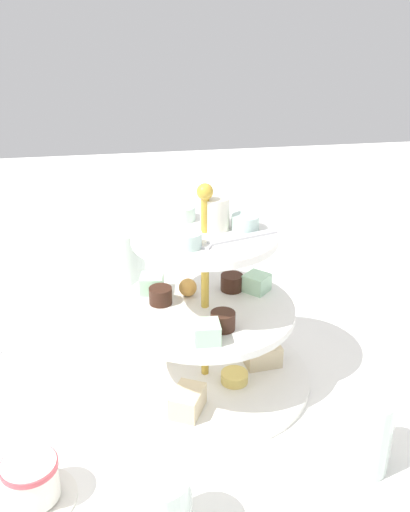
{
  "coord_description": "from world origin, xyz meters",
  "views": [
    {
      "loc": [
        -0.11,
        -0.65,
        0.49
      ],
      "look_at": [
        0.0,
        0.0,
        0.18
      ],
      "focal_mm": 41.44,
      "sensor_mm": 36.0,
      "label": 1
    }
  ],
  "objects_px": {
    "teacup_with_saucer": "(32,482)",
    "water_glass_mid_back": "(364,432)",
    "butter_knife_left": "(347,305)",
    "tiered_serving_stand": "(205,323)",
    "water_glass_tall_right": "(126,265)",
    "water_glass_short_left": "(158,509)"
  },
  "relations": [
    {
      "from": "water_glass_tall_right",
      "to": "teacup_with_saucer",
      "type": "xyz_separation_m",
      "value": [
        -0.12,
        -0.42,
        -0.04
      ]
    },
    {
      "from": "water_glass_short_left",
      "to": "water_glass_mid_back",
      "type": "relative_size",
      "value": 0.88
    },
    {
      "from": "water_glass_tall_right",
      "to": "water_glass_mid_back",
      "type": "distance_m",
      "value": 0.49
    },
    {
      "from": "water_glass_tall_right",
      "to": "teacup_with_saucer",
      "type": "relative_size",
      "value": 1.41
    },
    {
      "from": "water_glass_tall_right",
      "to": "butter_knife_left",
      "type": "bearing_deg",
      "value": -12.94
    },
    {
      "from": "teacup_with_saucer",
      "to": "water_glass_tall_right",
      "type": "bearing_deg",
      "value": 74.67
    },
    {
      "from": "water_glass_tall_right",
      "to": "water_glass_mid_back",
      "type": "bearing_deg",
      "value": -60.62
    },
    {
      "from": "teacup_with_saucer",
      "to": "water_glass_mid_back",
      "type": "distance_m",
      "value": 0.36
    },
    {
      "from": "water_glass_tall_right",
      "to": "water_glass_short_left",
      "type": "distance_m",
      "value": 0.49
    },
    {
      "from": "water_glass_tall_right",
      "to": "water_glass_mid_back",
      "type": "relative_size",
      "value": 1.35
    },
    {
      "from": "butter_knife_left",
      "to": "water_glass_mid_back",
      "type": "distance_m",
      "value": 0.37
    },
    {
      "from": "water_glass_short_left",
      "to": "teacup_with_saucer",
      "type": "relative_size",
      "value": 0.92
    },
    {
      "from": "water_glass_short_left",
      "to": "teacup_with_saucer",
      "type": "distance_m",
      "value": 0.14
    },
    {
      "from": "teacup_with_saucer",
      "to": "butter_knife_left",
      "type": "height_order",
      "value": "teacup_with_saucer"
    },
    {
      "from": "butter_knife_left",
      "to": "tiered_serving_stand",
      "type": "bearing_deg",
      "value": 100.11
    },
    {
      "from": "water_glass_mid_back",
      "to": "teacup_with_saucer",
      "type": "bearing_deg",
      "value": 178.79
    },
    {
      "from": "teacup_with_saucer",
      "to": "butter_knife_left",
      "type": "distance_m",
      "value": 0.58
    },
    {
      "from": "teacup_with_saucer",
      "to": "water_glass_mid_back",
      "type": "bearing_deg",
      "value": -1.21
    },
    {
      "from": "water_glass_short_left",
      "to": "water_glass_mid_back",
      "type": "bearing_deg",
      "value": 15.28
    },
    {
      "from": "tiered_serving_stand",
      "to": "teacup_with_saucer",
      "type": "xyz_separation_m",
      "value": [
        -0.21,
        -0.18,
        -0.06
      ]
    },
    {
      "from": "water_glass_short_left",
      "to": "butter_knife_left",
      "type": "xyz_separation_m",
      "value": [
        0.35,
        0.41,
        -0.04
      ]
    },
    {
      "from": "water_glass_short_left",
      "to": "butter_knife_left",
      "type": "height_order",
      "value": "water_glass_short_left"
    }
  ]
}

